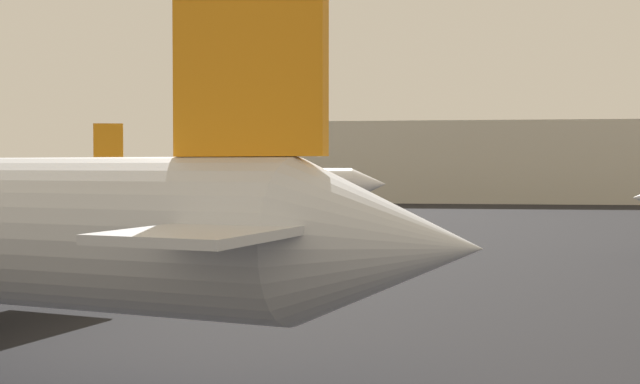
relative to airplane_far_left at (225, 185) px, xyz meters
The scene contains 2 objects.
airplane_far_left is the anchor object (origin of this frame).
terminal_building 60.67m from the airplane_far_left, 58.71° to the left, with size 90.70×27.98×11.18m, color beige.
Camera 1 is at (2.14, -8.93, 5.10)m, focal length 46.82 mm.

